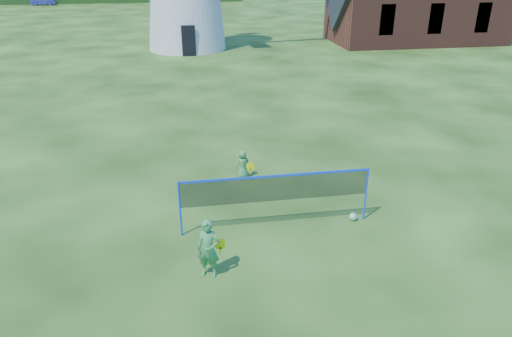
{
  "coord_description": "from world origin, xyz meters",
  "views": [
    {
      "loc": [
        -1.71,
        -10.9,
        6.74
      ],
      "look_at": [
        0.2,
        0.5,
        1.5
      ],
      "focal_mm": 33.37,
      "sensor_mm": 36.0,
      "label": 1
    }
  ],
  "objects_px": {
    "player_girl": "(208,249)",
    "badminton_net": "(276,189)",
    "car_right": "(43,1)",
    "play_ball": "(353,217)",
    "player_boy": "(243,164)"
  },
  "relations": [
    {
      "from": "badminton_net",
      "to": "player_boy",
      "type": "distance_m",
      "value": 3.28
    },
    {
      "from": "player_boy",
      "to": "player_girl",
      "type": "bearing_deg",
      "value": 56.82
    },
    {
      "from": "player_boy",
      "to": "car_right",
      "type": "bearing_deg",
      "value": -88.6
    },
    {
      "from": "player_girl",
      "to": "car_right",
      "type": "xyz_separation_m",
      "value": [
        -18.51,
        66.41,
        -0.16
      ]
    },
    {
      "from": "badminton_net",
      "to": "player_boy",
      "type": "bearing_deg",
      "value": 97.58
    },
    {
      "from": "player_girl",
      "to": "player_boy",
      "type": "height_order",
      "value": "player_girl"
    },
    {
      "from": "player_girl",
      "to": "play_ball",
      "type": "relative_size",
      "value": 6.5
    },
    {
      "from": "player_girl",
      "to": "player_boy",
      "type": "relative_size",
      "value": 1.48
    },
    {
      "from": "play_ball",
      "to": "car_right",
      "type": "height_order",
      "value": "car_right"
    },
    {
      "from": "player_boy",
      "to": "car_right",
      "type": "relative_size",
      "value": 0.29
    },
    {
      "from": "car_right",
      "to": "player_boy",
      "type": "bearing_deg",
      "value": -163.66
    },
    {
      "from": "badminton_net",
      "to": "car_right",
      "type": "xyz_separation_m",
      "value": [
        -20.42,
        64.58,
        -0.58
      ]
    },
    {
      "from": "player_boy",
      "to": "play_ball",
      "type": "relative_size",
      "value": 4.39
    },
    {
      "from": "badminton_net",
      "to": "play_ball",
      "type": "xyz_separation_m",
      "value": [
        2.19,
        -0.02,
        -1.03
      ]
    },
    {
      "from": "player_girl",
      "to": "badminton_net",
      "type": "bearing_deg",
      "value": 65.52
    }
  ]
}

